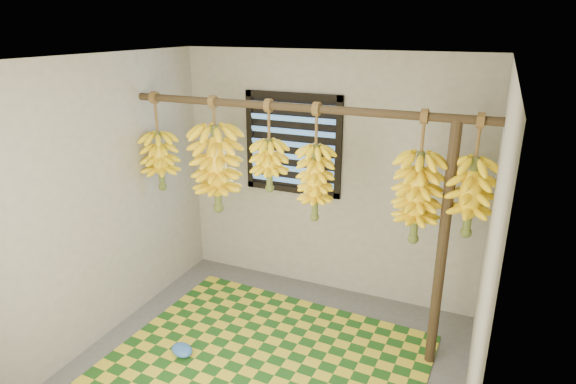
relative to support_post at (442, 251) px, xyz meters
The scene contains 16 objects.
floor 1.71m from the support_post, 149.74° to the right, with size 3.00×3.00×0.01m, color #505050.
ceiling 1.98m from the support_post, 149.74° to the right, with size 3.00×3.00×0.01m, color silver.
wall_back 1.46m from the support_post, 146.14° to the left, with size 3.00×0.01×2.40m, color gray.
wall_left 2.80m from the support_post, 165.49° to the right, with size 0.01×3.00×2.40m, color gray.
wall_right 0.79m from the support_post, 66.46° to the right, with size 0.01×3.00×2.40m, color gray.
window 1.80m from the support_post, 153.40° to the left, with size 1.00×0.04×1.00m.
hanging_pole 1.56m from the support_post, behind, with size 0.06×0.06×3.00m, color #3F2D1A.
support_post is the anchor object (origin of this frame).
woven_mat 1.67m from the support_post, 155.30° to the right, with size 2.46×1.97×0.01m, color #1B4C16.
plastic_bag 2.25m from the support_post, 158.47° to the right, with size 0.21×0.15×0.09m, color #3267BA.
banana_bunch_a 2.58m from the support_post, behind, with size 0.34×0.34×0.90m.
banana_bunch_b 1.99m from the support_post, behind, with size 0.43×0.43×1.02m.
banana_bunch_c 1.52m from the support_post, behind, with size 0.31×0.31×0.76m.
banana_bunch_d 1.10m from the support_post, behind, with size 0.29×0.29×0.96m.
banana_bunch_e 0.45m from the support_post, behind, with size 0.34×0.34×1.01m.
banana_bunch_f 0.48m from the support_post, ahead, with size 0.33×0.33×0.89m.
Camera 1 is at (1.43, -2.76, 2.61)m, focal length 30.00 mm.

